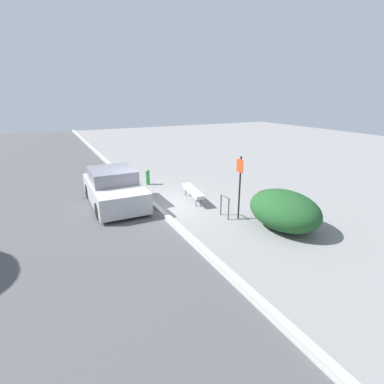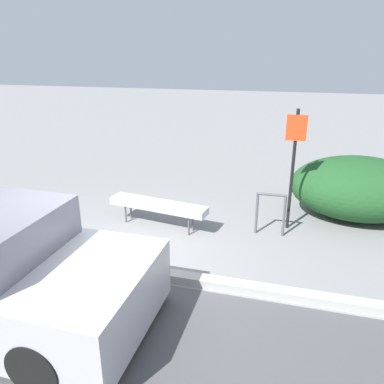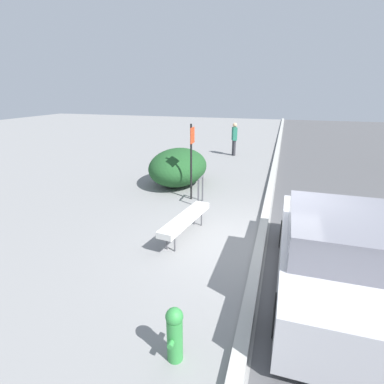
{
  "view_description": "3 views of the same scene",
  "coord_description": "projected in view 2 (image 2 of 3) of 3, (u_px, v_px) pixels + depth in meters",
  "views": [
    {
      "loc": [
        10.75,
        -3.72,
        4.29
      ],
      "look_at": [
        0.48,
        1.44,
        0.56
      ],
      "focal_mm": 28.0,
      "sensor_mm": 36.0,
      "label": 1
    },
    {
      "loc": [
        2.45,
        -4.58,
        3.22
      ],
      "look_at": [
        0.65,
        1.99,
        0.68
      ],
      "focal_mm": 35.0,
      "sensor_mm": 36.0,
      "label": 2
    },
    {
      "loc": [
        -5.88,
        -0.27,
        3.25
      ],
      "look_at": [
        0.24,
        1.6,
        1.04
      ],
      "focal_mm": 28.0,
      "sensor_mm": 36.0,
      "label": 3
    }
  ],
  "objects": [
    {
      "name": "bike_rack",
      "position": [
        271.0,
        210.0,
        6.89
      ],
      "size": [
        0.55,
        0.06,
        0.83
      ],
      "rotation": [
        0.0,
        0.0,
        0.02
      ],
      "color": "#515156",
      "rests_on": "ground_plane"
    },
    {
      "name": "sign_post",
      "position": [
        293.0,
        159.0,
        6.84
      ],
      "size": [
        0.36,
        0.08,
        2.3
      ],
      "color": "black",
      "rests_on": "ground_plane"
    },
    {
      "name": "shrub_hedge",
      "position": [
        358.0,
        188.0,
        7.59
      ],
      "size": [
        2.7,
        1.95,
        1.28
      ],
      "color": "#1E4C23",
      "rests_on": "ground_plane"
    },
    {
      "name": "curb",
      "position": [
        119.0,
        268.0,
        5.85
      ],
      "size": [
        60.0,
        0.2,
        0.13
      ],
      "color": "#A8A8A3",
      "rests_on": "ground_plane"
    },
    {
      "name": "ground_plane",
      "position": [
        119.0,
        271.0,
        5.87
      ],
      "size": [
        60.0,
        60.0,
        0.0
      ],
      "primitive_type": "plane",
      "color": "gray"
    },
    {
      "name": "bench",
      "position": [
        158.0,
        205.0,
        7.23
      ],
      "size": [
        2.02,
        0.64,
        0.52
      ],
      "rotation": [
        0.0,
        0.0,
        -0.15
      ],
      "color": "#515156",
      "rests_on": "ground_plane"
    }
  ]
}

